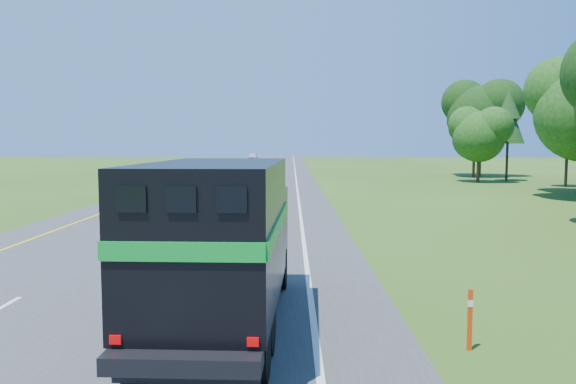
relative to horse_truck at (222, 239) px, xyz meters
The scene contains 6 objects.
road 39.90m from the horse_truck, 95.12° to the left, with size 15.00×260.00×0.04m, color #38383A.
lane_markings 39.90m from the horse_truck, 95.12° to the left, with size 11.15×260.00×0.01m.
horse_truck is the anchor object (origin of this frame).
white_suv 33.13m from the horse_truck, 101.99° to the left, with size 3.23×7.00×1.94m, color silver.
far_car 109.51m from the horse_truck, 93.59° to the left, with size 2.06×5.13×1.75m, color silver.
delineator 5.16m from the horse_truck, 14.61° to the right, with size 0.10×0.05×1.18m.
Camera 1 is at (5.02, -1.29, 3.92)m, focal length 35.00 mm.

